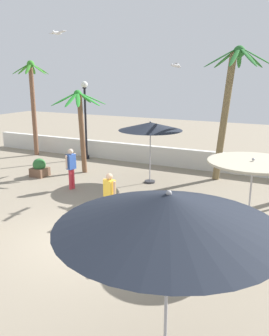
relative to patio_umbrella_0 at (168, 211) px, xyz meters
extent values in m
plane|color=gray|center=(-3.90, 3.58, -2.87)|extent=(56.00, 56.00, 0.00)
cube|color=silver|center=(-3.90, 12.76, -2.38)|extent=(25.20, 0.30, 0.97)
cylinder|color=#A5A5AD|center=(0.00, 0.00, -1.52)|extent=(0.05, 0.05, 2.70)
cone|color=black|center=(0.00, 0.00, 0.02)|extent=(3.11, 3.11, 0.47)
sphere|color=#99999E|center=(0.00, 0.00, 0.25)|extent=(0.08, 0.08, 0.08)
cylinder|color=#333338|center=(0.32, 5.34, -2.83)|extent=(0.43, 0.43, 0.08)
cylinder|color=#A5A5AD|center=(0.32, 5.34, -1.66)|extent=(0.05, 0.05, 2.42)
cylinder|color=#B7AD93|center=(0.32, 5.34, -0.47)|extent=(2.38, 2.38, 0.06)
sphere|color=#99999E|center=(0.32, 5.34, -0.40)|extent=(0.08, 0.08, 0.08)
cylinder|color=#333338|center=(-4.54, 9.59, -2.83)|extent=(0.46, 0.46, 0.08)
cylinder|color=#A5A5AD|center=(-4.54, 9.59, -1.68)|extent=(0.05, 0.05, 2.38)
cone|color=black|center=(-4.54, 9.59, -0.37)|extent=(2.75, 2.75, 0.34)
sphere|color=#99999E|center=(-4.54, 9.59, -0.18)|extent=(0.08, 0.08, 0.08)
cylinder|color=brown|center=(-1.85, 11.43, -0.10)|extent=(0.74, 0.30, 5.55)
sphere|color=#25682A|center=(-1.40, 11.43, 2.68)|extent=(0.48, 0.48, 0.48)
ellipsoid|color=#25682A|center=(-0.62, 11.39, 2.42)|extent=(1.42, 0.26, 0.81)
ellipsoid|color=#25682A|center=(-0.98, 12.09, 2.42)|extent=(0.93, 1.29, 0.81)
ellipsoid|color=#25682A|center=(-1.54, 12.20, 2.42)|extent=(0.43, 1.42, 0.81)
ellipsoid|color=#25682A|center=(-2.06, 11.87, 2.42)|extent=(1.28, 0.96, 0.81)
ellipsoid|color=#25682A|center=(-2.07, 11.01, 2.42)|extent=(1.30, 0.92, 0.81)
ellipsoid|color=#25682A|center=(-1.43, 10.64, 2.42)|extent=(0.25, 1.42, 0.81)
ellipsoid|color=#25682A|center=(-0.91, 10.81, 2.42)|extent=(1.03, 1.23, 0.81)
cylinder|color=brown|center=(-12.88, 11.71, -0.27)|extent=(0.28, 0.26, 5.20)
sphere|color=#358626|center=(-12.86, 11.71, 2.33)|extent=(0.41, 0.41, 0.41)
ellipsoid|color=#358626|center=(-12.31, 11.72, 2.06)|extent=(0.99, 0.22, 0.62)
ellipsoid|color=#358626|center=(-12.60, 12.20, 2.06)|extent=(0.64, 0.96, 0.62)
ellipsoid|color=#358626|center=(-13.15, 12.19, 2.06)|extent=(0.68, 0.94, 0.62)
ellipsoid|color=#358626|center=(-13.42, 11.73, 2.06)|extent=(0.99, 0.23, 0.62)
ellipsoid|color=#358626|center=(-13.23, 11.29, 2.06)|extent=(0.80, 0.87, 0.62)
ellipsoid|color=#358626|center=(-12.62, 11.21, 2.06)|extent=(0.61, 0.97, 0.62)
cylinder|color=brown|center=(-8.17, 9.73, -1.00)|extent=(0.40, 0.24, 3.76)
sphere|color=#26892A|center=(-8.33, 9.73, 0.88)|extent=(0.39, 0.39, 0.39)
ellipsoid|color=#26892A|center=(-7.65, 9.66, 0.67)|extent=(1.29, 0.33, 0.62)
ellipsoid|color=#26892A|center=(-7.78, 10.14, 0.67)|extent=(1.14, 0.92, 0.62)
ellipsoid|color=#26892A|center=(-8.41, 10.41, 0.67)|extent=(0.34, 1.29, 0.62)
ellipsoid|color=#26892A|center=(-8.74, 10.28, 0.67)|extent=(0.92, 1.14, 0.62)
ellipsoid|color=#26892A|center=(-9.02, 9.75, 0.67)|extent=(1.28, 0.23, 0.62)
ellipsoid|color=#26892A|center=(-8.71, 9.16, 0.67)|extent=(0.87, 1.17, 0.62)
ellipsoid|color=#26892A|center=(-8.21, 9.05, 0.67)|extent=(0.41, 1.29, 0.62)
ellipsoid|color=#26892A|center=(-7.93, 9.17, 0.67)|extent=(0.90, 1.15, 0.62)
cylinder|color=black|center=(-9.61, 12.17, -2.77)|extent=(0.28, 0.28, 0.20)
cylinder|color=black|center=(-9.61, 12.17, -0.91)|extent=(0.12, 0.12, 3.93)
cylinder|color=black|center=(-9.61, 12.17, 1.06)|extent=(0.22, 0.22, 0.06)
sphere|color=white|center=(-9.61, 12.17, 1.24)|extent=(0.36, 0.36, 0.36)
cylinder|color=#3F8C59|center=(-1.37, 3.79, -2.43)|extent=(0.12, 0.12, 0.87)
cylinder|color=#3F8C59|center=(-1.51, 3.86, -2.43)|extent=(0.12, 0.12, 0.87)
cube|color=#3F8C59|center=(-1.44, 3.82, -1.69)|extent=(0.43, 0.38, 0.62)
sphere|color=brown|center=(-1.44, 3.82, -1.26)|extent=(0.24, 0.24, 0.24)
cylinder|color=brown|center=(-1.23, 3.71, -1.66)|extent=(0.08, 0.08, 0.56)
cylinder|color=brown|center=(-1.66, 3.93, -1.66)|extent=(0.08, 0.08, 0.56)
cylinder|color=#26262D|center=(-3.93, 5.19, -2.47)|extent=(0.12, 0.12, 0.80)
cylinder|color=#26262D|center=(-4.09, 5.24, -2.47)|extent=(0.12, 0.12, 0.80)
cube|color=gold|center=(-4.01, 5.21, -1.79)|extent=(0.42, 0.34, 0.57)
sphere|color=tan|center=(-4.01, 5.21, -1.39)|extent=(0.22, 0.22, 0.22)
cylinder|color=tan|center=(-3.78, 5.14, -1.76)|extent=(0.08, 0.08, 0.51)
cylinder|color=tan|center=(-4.24, 5.29, -1.76)|extent=(0.08, 0.08, 0.51)
cylinder|color=#D8333F|center=(-7.06, 7.39, -2.44)|extent=(0.12, 0.12, 0.86)
cylinder|color=#D8333F|center=(-7.09, 7.23, -2.44)|extent=(0.12, 0.12, 0.86)
cube|color=#3359B2|center=(-7.08, 7.31, -1.70)|extent=(0.30, 0.40, 0.61)
sphere|color=beige|center=(-7.08, 7.31, -1.28)|extent=(0.23, 0.23, 0.23)
cylinder|color=beige|center=(-7.03, 7.55, -1.67)|extent=(0.08, 0.08, 0.55)
cylinder|color=beige|center=(-7.12, 7.08, -1.67)|extent=(0.08, 0.08, 0.55)
ellipsoid|color=white|center=(-6.66, 6.34, 3.15)|extent=(0.23, 0.34, 0.12)
sphere|color=white|center=(-6.72, 6.18, 3.18)|extent=(0.10, 0.10, 0.10)
cube|color=silver|center=(-6.44, 6.26, 3.17)|extent=(0.49, 0.30, 0.07)
cube|color=silver|center=(-6.88, 6.43, 3.17)|extent=(0.49, 0.30, 0.03)
ellipsoid|color=white|center=(-3.43, 9.49, 2.10)|extent=(0.33, 0.16, 0.12)
sphere|color=white|center=(-3.60, 9.46, 2.13)|extent=(0.10, 0.10, 0.10)
cube|color=silver|center=(-3.38, 9.18, 2.12)|extent=(0.23, 0.64, 0.03)
cube|color=silver|center=(-3.47, 9.80, 2.12)|extent=(0.23, 0.63, 0.18)
cube|color=brown|center=(-9.59, 8.21, -2.67)|extent=(0.70, 0.70, 0.40)
sphere|color=#2D6B33|center=(-9.59, 8.21, -2.32)|extent=(0.60, 0.60, 0.60)
camera|label=1|loc=(1.56, -4.14, 1.76)|focal=37.88mm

